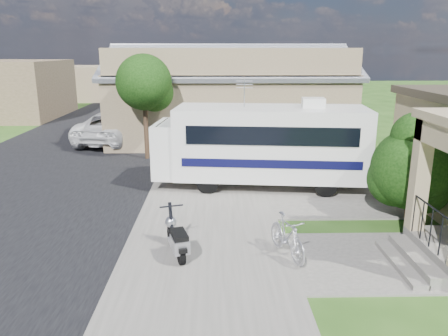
{
  "coord_description": "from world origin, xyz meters",
  "views": [
    {
      "loc": [
        -0.76,
        -10.06,
        4.7
      ],
      "look_at": [
        -0.5,
        2.5,
        1.3
      ],
      "focal_mm": 35.0,
      "sensor_mm": 36.0,
      "label": 1
    }
  ],
  "objects_px": {
    "pickup_truck": "(118,126)",
    "garden_hose": "(400,244)",
    "scooter": "(177,239)",
    "van": "(129,107)",
    "shrub": "(414,165)",
    "motorhome": "(262,143)",
    "bicycle": "(287,239)"
  },
  "relations": [
    {
      "from": "scooter",
      "to": "garden_hose",
      "type": "distance_m",
      "value": 5.45
    },
    {
      "from": "pickup_truck",
      "to": "van",
      "type": "height_order",
      "value": "van"
    },
    {
      "from": "shrub",
      "to": "scooter",
      "type": "distance_m",
      "value": 6.98
    },
    {
      "from": "motorhome",
      "to": "scooter",
      "type": "height_order",
      "value": "motorhome"
    },
    {
      "from": "motorhome",
      "to": "bicycle",
      "type": "distance_m",
      "value": 5.65
    },
    {
      "from": "pickup_truck",
      "to": "motorhome",
      "type": "bearing_deg",
      "value": 140.77
    },
    {
      "from": "pickup_truck",
      "to": "van",
      "type": "xyz_separation_m",
      "value": [
        -0.86,
        7.64,
        0.04
      ]
    },
    {
      "from": "shrub",
      "to": "bicycle",
      "type": "height_order",
      "value": "shrub"
    },
    {
      "from": "motorhome",
      "to": "garden_hose",
      "type": "bearing_deg",
      "value": -54.35
    },
    {
      "from": "motorhome",
      "to": "pickup_truck",
      "type": "bearing_deg",
      "value": 136.05
    },
    {
      "from": "garden_hose",
      "to": "bicycle",
      "type": "bearing_deg",
      "value": -170.13
    },
    {
      "from": "pickup_truck",
      "to": "van",
      "type": "bearing_deg",
      "value": -72.85
    },
    {
      "from": "scooter",
      "to": "garden_hose",
      "type": "xyz_separation_m",
      "value": [
        5.42,
        0.4,
        -0.38
      ]
    },
    {
      "from": "scooter",
      "to": "bicycle",
      "type": "distance_m",
      "value": 2.55
    },
    {
      "from": "motorhome",
      "to": "scooter",
      "type": "xyz_separation_m",
      "value": [
        -2.55,
        -5.45,
        -1.11
      ]
    },
    {
      "from": "garden_hose",
      "to": "shrub",
      "type": "bearing_deg",
      "value": 61.5
    },
    {
      "from": "motorhome",
      "to": "pickup_truck",
      "type": "relative_size",
      "value": 1.25
    },
    {
      "from": "van",
      "to": "motorhome",
      "type": "bearing_deg",
      "value": -67.76
    },
    {
      "from": "scooter",
      "to": "van",
      "type": "relative_size",
      "value": 0.27
    },
    {
      "from": "scooter",
      "to": "van",
      "type": "bearing_deg",
      "value": 86.86
    },
    {
      "from": "scooter",
      "to": "bicycle",
      "type": "bearing_deg",
      "value": -18.87
    },
    {
      "from": "shrub",
      "to": "scooter",
      "type": "xyz_separation_m",
      "value": [
        -6.48,
        -2.36,
        -1.1
      ]
    },
    {
      "from": "scooter",
      "to": "van",
      "type": "height_order",
      "value": "van"
    },
    {
      "from": "pickup_truck",
      "to": "garden_hose",
      "type": "relative_size",
      "value": 13.49
    },
    {
      "from": "shrub",
      "to": "van",
      "type": "height_order",
      "value": "shrub"
    },
    {
      "from": "bicycle",
      "to": "pickup_truck",
      "type": "bearing_deg",
      "value": 97.98
    },
    {
      "from": "van",
      "to": "scooter",
      "type": "bearing_deg",
      "value": -80.17
    },
    {
      "from": "scooter",
      "to": "pickup_truck",
      "type": "height_order",
      "value": "pickup_truck"
    },
    {
      "from": "motorhome",
      "to": "garden_hose",
      "type": "distance_m",
      "value": 6.0
    },
    {
      "from": "van",
      "to": "bicycle",
      "type": "bearing_deg",
      "value": -73.93
    },
    {
      "from": "shrub",
      "to": "bicycle",
      "type": "relative_size",
      "value": 1.87
    },
    {
      "from": "motorhome",
      "to": "pickup_truck",
      "type": "distance_m",
      "value": 10.57
    }
  ]
}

